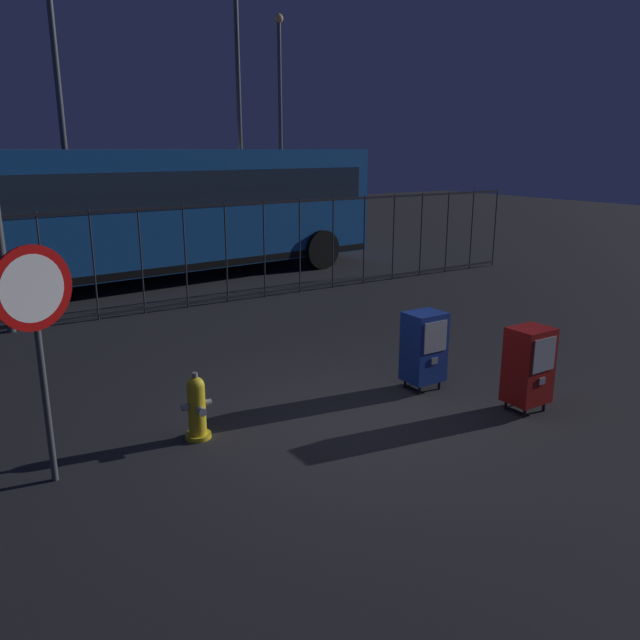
# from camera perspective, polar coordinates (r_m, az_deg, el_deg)

# --- Properties ---
(ground_plane) EXTENTS (60.00, 60.00, 0.00)m
(ground_plane) POSITION_cam_1_polar(r_m,az_deg,el_deg) (7.29, 3.17, -9.28)
(ground_plane) COLOR #262628
(fire_hydrant) EXTENTS (0.33, 0.31, 0.75)m
(fire_hydrant) POSITION_cam_1_polar(r_m,az_deg,el_deg) (6.92, -11.04, -7.75)
(fire_hydrant) COLOR yellow
(fire_hydrant) RESTS_ON ground_plane
(newspaper_box_primary) EXTENTS (0.48, 0.42, 1.02)m
(newspaper_box_primary) POSITION_cam_1_polar(r_m,az_deg,el_deg) (7.81, 18.27, -3.87)
(newspaper_box_primary) COLOR black
(newspaper_box_primary) RESTS_ON ground_plane
(newspaper_box_secondary) EXTENTS (0.48, 0.42, 1.02)m
(newspaper_box_secondary) POSITION_cam_1_polar(r_m,az_deg,el_deg) (8.20, 9.35, -2.38)
(newspaper_box_secondary) COLOR black
(newspaper_box_secondary) RESTS_ON ground_plane
(stop_sign) EXTENTS (0.71, 0.31, 2.23)m
(stop_sign) POSITION_cam_1_polar(r_m,az_deg,el_deg) (6.06, -24.23, 0.32)
(stop_sign) COLOR #4C4F54
(stop_sign) RESTS_ON ground_plane
(fence_barrier) EXTENTS (18.03, 0.04, 2.00)m
(fence_barrier) POSITION_cam_1_polar(r_m,az_deg,el_deg) (12.35, -13.90, 5.42)
(fence_barrier) COLOR #2D2D33
(fence_barrier) RESTS_ON ground_plane
(bus_near) EXTENTS (10.69, 3.55, 3.00)m
(bus_near) POSITION_cam_1_polar(r_m,az_deg,el_deg) (15.45, -13.82, 9.89)
(bus_near) COLOR #19519E
(bus_near) RESTS_ON ground_plane
(bus_far) EXTENTS (10.57, 3.01, 3.00)m
(bus_far) POSITION_cam_1_polar(r_m,az_deg,el_deg) (18.98, -24.82, 9.86)
(bus_far) COLOR beige
(bus_far) RESTS_ON ground_plane
(street_light_near_left) EXTENTS (0.32, 0.32, 8.76)m
(street_light_near_left) POSITION_cam_1_polar(r_m,az_deg,el_deg) (20.41, -7.38, 20.54)
(street_light_near_left) COLOR #4C4F54
(street_light_near_left) RESTS_ON ground_plane
(street_light_near_right) EXTENTS (0.32, 0.32, 7.34)m
(street_light_near_right) POSITION_cam_1_polar(r_m,az_deg,el_deg) (16.63, -22.46, 18.31)
(street_light_near_right) COLOR #4C4F54
(street_light_near_right) RESTS_ON ground_plane
(street_light_far_right) EXTENTS (0.32, 0.32, 7.58)m
(street_light_far_right) POSITION_cam_1_polar(r_m,az_deg,el_deg) (24.19, -3.61, 18.33)
(street_light_far_right) COLOR #4C4F54
(street_light_far_right) RESTS_ON ground_plane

